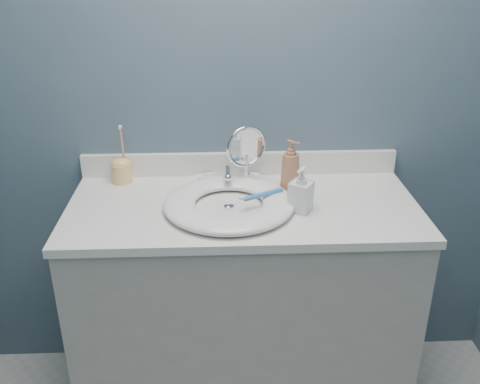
{
  "coord_description": "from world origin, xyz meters",
  "views": [
    {
      "loc": [
        -0.08,
        -0.69,
        1.7
      ],
      "look_at": [
        -0.01,
        0.94,
        0.94
      ],
      "focal_mm": 40.0,
      "sensor_mm": 36.0,
      "label": 1
    }
  ],
  "objects": [
    {
      "name": "basin",
      "position": [
        -0.05,
        0.94,
        0.9
      ],
      "size": [
        0.45,
        0.45,
        0.04
      ],
      "primitive_type": null,
      "color": "white",
      "rests_on": "countertop"
    },
    {
      "name": "makeup_mirror",
      "position": [
        0.02,
        1.13,
        1.01
      ],
      "size": [
        0.15,
        0.09,
        0.24
      ],
      "rotation": [
        0.0,
        0.0,
        0.43
      ],
      "color": "silver",
      "rests_on": "countertop"
    },
    {
      "name": "back_wall",
      "position": [
        0.0,
        1.25,
        1.2
      ],
      "size": [
        2.2,
        0.02,
        2.4
      ],
      "primitive_type": "cube",
      "color": "#445B67",
      "rests_on": "ground"
    },
    {
      "name": "faucet",
      "position": [
        -0.05,
        1.14,
        0.91
      ],
      "size": [
        0.25,
        0.13,
        0.07
      ],
      "color": "silver",
      "rests_on": "countertop"
    },
    {
      "name": "soap_bottle_amber",
      "position": [
        0.18,
        1.09,
        0.97
      ],
      "size": [
        0.1,
        0.1,
        0.19
      ],
      "primitive_type": "imported",
      "rotation": [
        0.0,
        0.0,
        0.77
      ],
      "color": "#A86A4C",
      "rests_on": "countertop"
    },
    {
      "name": "countertop",
      "position": [
        0.0,
        0.97,
        0.86
      ],
      "size": [
        1.22,
        0.57,
        0.03
      ],
      "primitive_type": "cube",
      "color": "white",
      "rests_on": "vanity_cabinet"
    },
    {
      "name": "toothbrush_holder",
      "position": [
        -0.45,
        1.19,
        0.93
      ],
      "size": [
        0.08,
        0.08,
        0.22
      ],
      "rotation": [
        0.0,
        0.0,
        -0.08
      ],
      "color": "#FFCD7F",
      "rests_on": "countertop"
    },
    {
      "name": "backsplash",
      "position": [
        0.0,
        1.24,
        0.93
      ],
      "size": [
        1.22,
        0.02,
        0.09
      ],
      "primitive_type": "cube",
      "color": "white",
      "rests_on": "countertop"
    },
    {
      "name": "soap_bottle_clear",
      "position": [
        0.19,
        0.92,
        0.96
      ],
      "size": [
        0.1,
        0.1,
        0.16
      ],
      "primitive_type": "imported",
      "rotation": [
        0.0,
        0.0,
        -0.54
      ],
      "color": "silver",
      "rests_on": "countertop"
    },
    {
      "name": "drain",
      "position": [
        -0.05,
        0.94,
        0.88
      ],
      "size": [
        0.04,
        0.04,
        0.01
      ],
      "primitive_type": "cylinder",
      "color": "silver",
      "rests_on": "countertop"
    },
    {
      "name": "toothbrush_lying",
      "position": [
        0.06,
        0.95,
        0.92
      ],
      "size": [
        0.16,
        0.1,
        0.02
      ],
      "rotation": [
        0.0,
        0.0,
        0.51
      ],
      "color": "#3881C7",
      "rests_on": "basin"
    },
    {
      "name": "vanity_cabinet",
      "position": [
        0.0,
        0.97,
        0.42
      ],
      "size": [
        1.2,
        0.55,
        0.85
      ],
      "primitive_type": "cube",
      "color": "#B5AFA5",
      "rests_on": "ground"
    }
  ]
}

